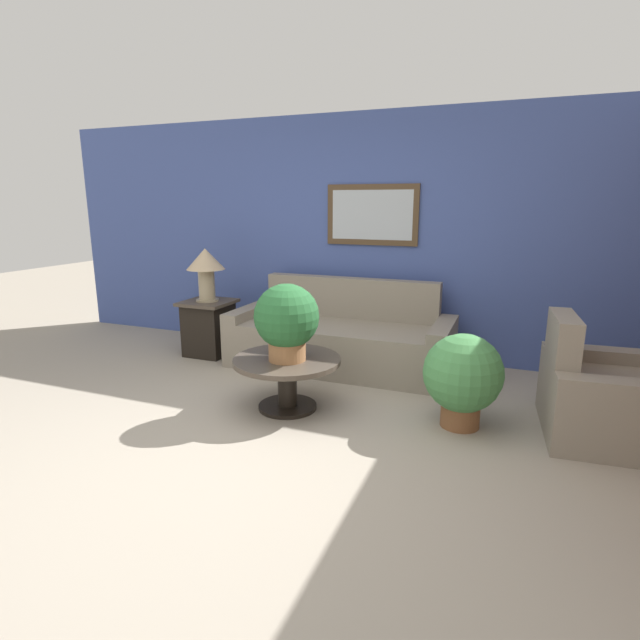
{
  "coord_description": "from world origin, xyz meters",
  "views": [
    {
      "loc": [
        1.59,
        -2.65,
        1.68
      ],
      "look_at": [
        -0.07,
        1.54,
        0.61
      ],
      "focal_mm": 28.0,
      "sensor_mm": 36.0,
      "label": 1
    }
  ],
  "objects_px": {
    "table_lamp": "(206,265)",
    "potted_plant_floor": "(463,376)",
    "coffee_table": "(287,372)",
    "side_table": "(209,327)",
    "couch_main": "(341,339)",
    "potted_plant_on_table": "(287,320)",
    "armchair": "(614,400)"
  },
  "relations": [
    {
      "from": "armchair",
      "to": "table_lamp",
      "type": "height_order",
      "value": "table_lamp"
    },
    {
      "from": "table_lamp",
      "to": "side_table",
      "type": "bearing_deg",
      "value": 0.0
    },
    {
      "from": "side_table",
      "to": "armchair",
      "type": "bearing_deg",
      "value": -9.46
    },
    {
      "from": "potted_plant_floor",
      "to": "coffee_table",
      "type": "bearing_deg",
      "value": -172.57
    },
    {
      "from": "armchair",
      "to": "coffee_table",
      "type": "distance_m",
      "value": 2.45
    },
    {
      "from": "table_lamp",
      "to": "potted_plant_on_table",
      "type": "height_order",
      "value": "table_lamp"
    },
    {
      "from": "side_table",
      "to": "potted_plant_on_table",
      "type": "xyz_separation_m",
      "value": [
        1.49,
        -1.1,
        0.46
      ]
    },
    {
      "from": "side_table",
      "to": "table_lamp",
      "type": "bearing_deg",
      "value": 0.0
    },
    {
      "from": "couch_main",
      "to": "table_lamp",
      "type": "xyz_separation_m",
      "value": [
        -1.51,
        -0.14,
        0.72
      ]
    },
    {
      "from": "table_lamp",
      "to": "potted_plant_on_table",
      "type": "relative_size",
      "value": 0.93
    },
    {
      "from": "potted_plant_on_table",
      "to": "potted_plant_floor",
      "type": "distance_m",
      "value": 1.42
    },
    {
      "from": "potted_plant_floor",
      "to": "potted_plant_on_table",
      "type": "bearing_deg",
      "value": -170.77
    },
    {
      "from": "couch_main",
      "to": "table_lamp",
      "type": "bearing_deg",
      "value": -174.57
    },
    {
      "from": "couch_main",
      "to": "potted_plant_floor",
      "type": "relative_size",
      "value": 3.12
    },
    {
      "from": "side_table",
      "to": "table_lamp",
      "type": "xyz_separation_m",
      "value": [
        0.0,
        0.0,
        0.7
      ]
    },
    {
      "from": "table_lamp",
      "to": "potted_plant_floor",
      "type": "distance_m",
      "value": 3.03
    },
    {
      "from": "coffee_table",
      "to": "potted_plant_floor",
      "type": "xyz_separation_m",
      "value": [
        1.37,
        0.18,
        0.09
      ]
    },
    {
      "from": "side_table",
      "to": "potted_plant_floor",
      "type": "relative_size",
      "value": 0.84
    },
    {
      "from": "potted_plant_floor",
      "to": "table_lamp",
      "type": "bearing_deg",
      "value": 162.86
    },
    {
      "from": "armchair",
      "to": "table_lamp",
      "type": "distance_m",
      "value": 4.0
    },
    {
      "from": "couch_main",
      "to": "coffee_table",
      "type": "xyz_separation_m",
      "value": [
        -0.04,
        -1.2,
        0.03
      ]
    },
    {
      "from": "armchair",
      "to": "side_table",
      "type": "height_order",
      "value": "armchair"
    },
    {
      "from": "coffee_table",
      "to": "side_table",
      "type": "distance_m",
      "value": 1.81
    },
    {
      "from": "potted_plant_floor",
      "to": "side_table",
      "type": "bearing_deg",
      "value": 162.86
    },
    {
      "from": "coffee_table",
      "to": "side_table",
      "type": "bearing_deg",
      "value": 144.24
    },
    {
      "from": "couch_main",
      "to": "side_table",
      "type": "bearing_deg",
      "value": -174.57
    },
    {
      "from": "coffee_table",
      "to": "table_lamp",
      "type": "bearing_deg",
      "value": 144.24
    },
    {
      "from": "table_lamp",
      "to": "potted_plant_floor",
      "type": "bearing_deg",
      "value": -17.14
    },
    {
      "from": "couch_main",
      "to": "coffee_table",
      "type": "height_order",
      "value": "couch_main"
    },
    {
      "from": "table_lamp",
      "to": "armchair",
      "type": "bearing_deg",
      "value": -9.46
    },
    {
      "from": "couch_main",
      "to": "side_table",
      "type": "distance_m",
      "value": 1.52
    },
    {
      "from": "side_table",
      "to": "table_lamp",
      "type": "relative_size",
      "value": 1.06
    }
  ]
}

